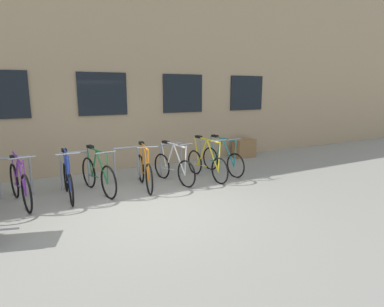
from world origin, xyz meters
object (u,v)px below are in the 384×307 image
object	(u,v)px
bicycle_white	(174,167)
planter_box	(244,148)
bicycle_green	(98,175)
bicycle_purple	(20,185)
bicycle_orange	(145,171)
bicycle_blue	(68,180)
bicycle_teal	(222,160)
bicycle_yellow	(207,164)

from	to	relation	value
bicycle_white	planter_box	distance (m)	3.68
bicycle_green	bicycle_purple	bearing A→B (deg)	-179.19
bicycle_orange	planter_box	size ratio (longest dim) A/B	2.38
planter_box	bicycle_green	bearing A→B (deg)	-163.89
bicycle_blue	bicycle_white	size ratio (longest dim) A/B	1.04
bicycle_teal	bicycle_white	size ratio (longest dim) A/B	1.03
bicycle_green	bicycle_blue	size ratio (longest dim) A/B	1.03
bicycle_yellow	bicycle_teal	world-z (taller)	bicycle_yellow
bicycle_orange	bicycle_blue	bearing A→B (deg)	176.05
bicycle_green	planter_box	world-z (taller)	bicycle_green
bicycle_yellow	bicycle_white	distance (m)	0.89
bicycle_green	bicycle_blue	distance (m)	0.63
bicycle_green	bicycle_yellow	size ratio (longest dim) A/B	0.99
bicycle_teal	bicycle_orange	bearing A→B (deg)	-174.32
bicycle_blue	planter_box	distance (m)	5.95
bicycle_purple	bicycle_blue	bearing A→B (deg)	-1.17
bicycle_orange	bicycle_purple	world-z (taller)	bicycle_orange
bicycle_orange	bicycle_teal	size ratio (longest dim) A/B	1.00
bicycle_yellow	bicycle_white	size ratio (longest dim) A/B	1.08
bicycle_purple	bicycle_green	size ratio (longest dim) A/B	1.05
bicycle_purple	bicycle_white	xyz separation A→B (m)	(3.30, -0.06, -0.03)
bicycle_orange	bicycle_yellow	distance (m)	1.66
bicycle_yellow	bicycle_teal	distance (m)	0.68
bicycle_teal	bicycle_white	world-z (taller)	bicycle_teal
bicycle_orange	bicycle_purple	size ratio (longest dim) A/B	0.92
bicycle_yellow	planter_box	size ratio (longest dim) A/B	2.50
bicycle_teal	planter_box	distance (m)	2.29
bicycle_white	bicycle_teal	bearing A→B (deg)	5.67
bicycle_green	bicycle_white	size ratio (longest dim) A/B	1.06
bicycle_green	bicycle_white	bearing A→B (deg)	-2.46
bicycle_orange	bicycle_teal	xyz separation A→B (m)	(2.29, 0.23, -0.01)
bicycle_purple	planter_box	xyz separation A→B (m)	(6.63, 1.50, -0.10)
bicycle_orange	bicycle_yellow	bearing A→B (deg)	-0.01
bicycle_purple	bicycle_white	distance (m)	3.30
bicycle_yellow	bicycle_white	world-z (taller)	bicycle_yellow
bicycle_orange	planter_box	world-z (taller)	bicycle_orange
bicycle_yellow	bicycle_green	bearing A→B (deg)	176.72
bicycle_yellow	planter_box	distance (m)	2.94
bicycle_purple	bicycle_blue	size ratio (longest dim) A/B	1.08
bicycle_teal	bicycle_yellow	bearing A→B (deg)	-160.23
bicycle_green	bicycle_yellow	xyz separation A→B (m)	(2.68, -0.15, -0.01)
bicycle_blue	bicycle_teal	size ratio (longest dim) A/B	1.01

